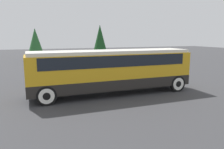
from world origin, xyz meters
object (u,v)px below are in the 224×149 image
tour_bus (113,68)px  parked_car_near (125,68)px  parked_car_mid (70,75)px  parked_car_far (108,66)px

tour_bus → parked_car_near: bearing=59.6°
tour_bus → parked_car_mid: (-2.15, 5.01, -1.21)m
parked_car_near → parked_car_mid: bearing=-164.9°
tour_bus → parked_car_far: (2.94, 9.13, -1.15)m
parked_car_near → parked_car_mid: (-6.06, -1.64, -0.04)m
parked_car_near → parked_car_far: parked_car_far is taller
parked_car_near → parked_car_far: size_ratio=1.12×
parked_car_near → parked_car_mid: parked_car_near is taller
parked_car_mid → parked_car_far: 6.56m
parked_car_near → parked_car_mid: 6.28m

